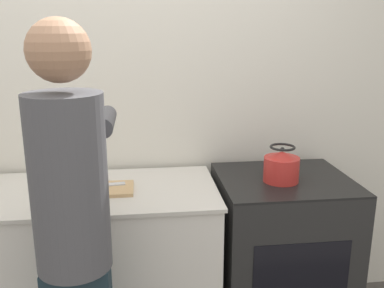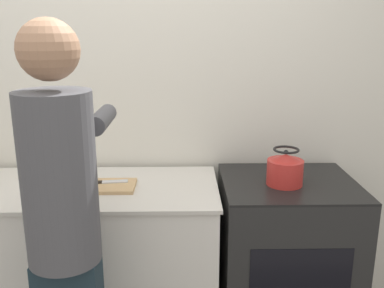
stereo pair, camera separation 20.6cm
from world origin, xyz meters
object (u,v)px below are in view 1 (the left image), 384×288
(person, at_px, (73,227))
(cutting_board, at_px, (94,190))
(oven, at_px, (280,255))
(knife, at_px, (103,185))
(kettle, at_px, (281,166))

(person, relative_size, cutting_board, 4.47)
(oven, xyz_separation_m, knife, (-0.96, 0.01, 0.46))
(oven, distance_m, cutting_board, 1.09)
(person, height_order, cutting_board, person)
(cutting_board, relative_size, knife, 1.78)
(cutting_board, bearing_deg, kettle, -1.39)
(person, xyz_separation_m, kettle, (0.98, 0.50, 0.04))
(oven, xyz_separation_m, kettle, (-0.04, -0.04, 0.54))
(oven, xyz_separation_m, cutting_board, (-0.99, -0.02, 0.45))
(person, relative_size, knife, 7.98)
(person, height_order, knife, person)
(oven, relative_size, cutting_board, 2.38)
(person, distance_m, cutting_board, 0.53)
(oven, height_order, kettle, kettle)
(knife, distance_m, kettle, 0.92)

